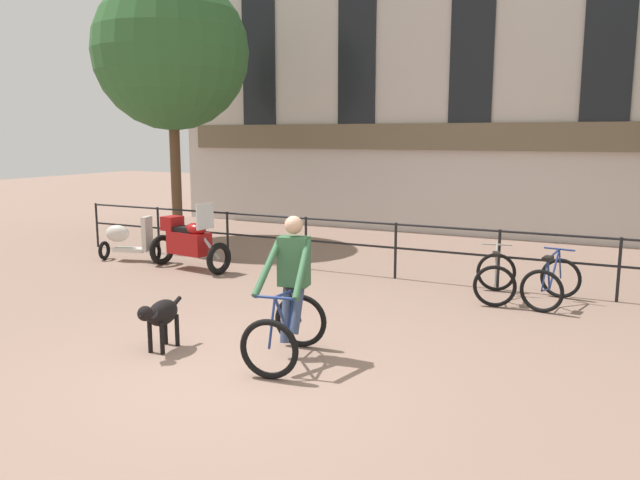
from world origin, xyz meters
The scene contains 10 objects.
ground_plane centered at (0.00, 0.00, 0.00)m, with size 60.00×60.00×0.00m, color #8E7060.
canal_railing centered at (0.00, 5.20, 0.71)m, with size 15.05×0.05×1.05m.
building_facade centered at (0.00, 10.99, 4.26)m, with size 18.00×0.72×8.56m.
cyclist_with_bike centered at (0.29, 0.65, 0.76)m, with size 0.87×1.27×1.70m.
dog centered at (-1.27, 0.17, 0.46)m, with size 0.32×0.89×0.65m.
parked_motorcycle centered at (-3.95, 4.15, 0.56)m, with size 1.82×0.88×1.35m.
parked_bicycle_near_lamp centered at (1.95, 4.54, 0.36)m, with size 0.84×1.20×0.86m.
parked_bicycle_mid_left centered at (2.82, 4.54, 0.36)m, with size 0.83×1.20×0.86m.
parked_scooter centered at (-5.66, 4.26, 0.46)m, with size 1.34×0.70×0.96m.
tree_canalside_left centered at (-6.50, 6.95, 4.64)m, with size 3.80×3.80×6.55m.
Camera 1 is at (3.79, -5.60, 2.64)m, focal length 35.00 mm.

